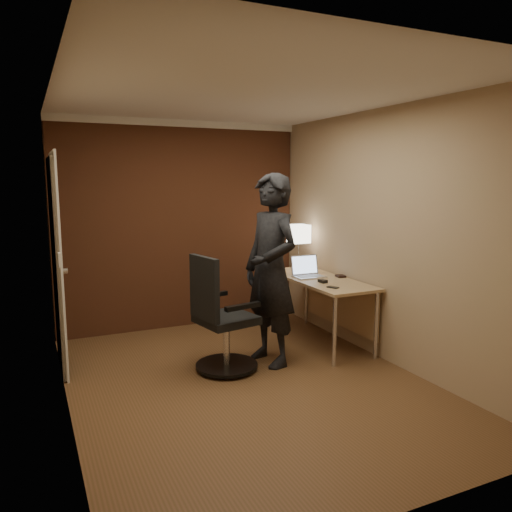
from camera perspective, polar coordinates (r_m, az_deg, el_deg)
name	(u,v)px	position (r m, az deg, el deg)	size (l,w,h in m)	color
room	(168,219)	(5.66, -10.02, 4.17)	(4.00, 4.00, 4.00)	brown
desk	(325,289)	(5.60, 7.86, -3.75)	(0.60, 1.50, 0.73)	tan
desk_lamp	(299,234)	(6.08, 4.90, 2.48)	(0.22, 0.22, 0.54)	silver
laptop	(307,271)	(5.62, 5.84, -1.69)	(0.34, 0.27, 0.23)	silver
mouse	(323,281)	(5.31, 7.63, -2.86)	(0.06, 0.10, 0.03)	black
phone	(333,287)	(5.07, 8.78, -3.55)	(0.06, 0.12, 0.01)	black
wallet	(341,276)	(5.64, 9.64, -2.28)	(0.09, 0.11, 0.02)	black
office_chair	(220,322)	(4.73, -4.13, -7.53)	(0.60, 0.66, 1.09)	black
person	(271,270)	(4.85, 1.71, -1.62)	(0.68, 0.45, 1.87)	black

